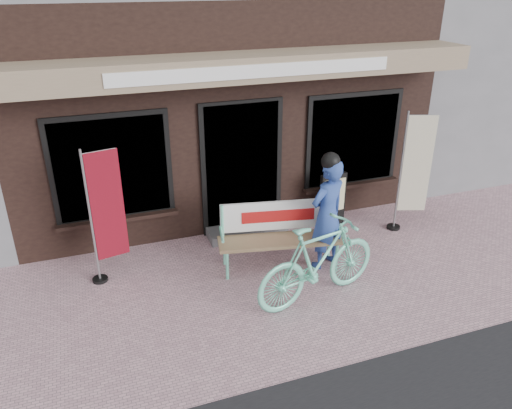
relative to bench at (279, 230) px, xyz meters
name	(u,v)px	position (x,y,z in m)	size (l,w,h in m)	color
ground	(288,293)	(-0.16, -0.74, -0.57)	(70.00, 70.00, 0.00)	#C395A0
storefront	(193,26)	(-0.16, 4.23, 2.42)	(7.00, 6.77, 6.00)	black
neighbor_right_near	(511,21)	(8.34, 4.76, 2.23)	(10.00, 7.00, 5.60)	slate
bench	(279,230)	(0.00, 0.00, 0.00)	(1.84, 0.78, 0.97)	#74E3BF
person	(327,212)	(0.63, -0.24, 0.30)	(0.70, 0.58, 1.76)	#2B4696
bicycle	(318,262)	(0.15, -0.96, -0.01)	(0.53, 1.86, 1.12)	#74E3BF
nobori_red	(105,213)	(-2.35, 0.46, 0.44)	(0.58, 0.25, 1.95)	gray
nobori_cream	(413,171)	(2.46, 0.33, 0.48)	(0.60, 0.31, 2.03)	gray
menu_stand	(332,199)	(1.32, 0.87, -0.09)	(0.47, 0.14, 0.94)	black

